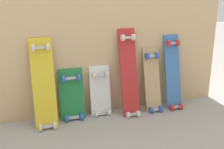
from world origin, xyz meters
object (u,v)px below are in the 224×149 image
at_px(skateboard_yellow, 44,87).
at_px(skateboard_green, 72,98).
at_px(skateboard_red, 129,76).
at_px(skateboard_natural, 153,83).
at_px(skateboard_blue, 173,75).
at_px(skateboard_white, 101,94).

height_order(skateboard_yellow, skateboard_green, skateboard_yellow).
height_order(skateboard_green, skateboard_red, skateboard_red).
relative_size(skateboard_yellow, skateboard_natural, 1.22).
bearing_deg(skateboard_blue, skateboard_red, -178.31).
distance_m(skateboard_red, skateboard_blue, 0.50).
xyz_separation_m(skateboard_red, skateboard_blue, (0.50, 0.01, -0.04)).
distance_m(skateboard_green, skateboard_natural, 0.84).
bearing_deg(skateboard_red, skateboard_green, 175.39).
distance_m(skateboard_white, skateboard_red, 0.34).
bearing_deg(skateboard_green, skateboard_red, -4.61).
relative_size(skateboard_yellow, skateboard_blue, 1.05).
bearing_deg(skateboard_natural, skateboard_white, 175.11).
bearing_deg(skateboard_green, skateboard_yellow, -168.43).
relative_size(skateboard_red, skateboard_blue, 1.10).
xyz_separation_m(skateboard_yellow, skateboard_red, (0.83, 0.01, 0.02)).
distance_m(skateboard_yellow, skateboard_white, 0.57).
xyz_separation_m(skateboard_green, skateboard_red, (0.57, -0.05, 0.18)).
bearing_deg(skateboard_natural, skateboard_yellow, -178.87).
xyz_separation_m(skateboard_red, skateboard_natural, (0.26, 0.01, -0.10)).
height_order(skateboard_green, skateboard_natural, skateboard_natural).
relative_size(skateboard_white, skateboard_red, 0.62).
distance_m(skateboard_white, skateboard_blue, 0.79).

